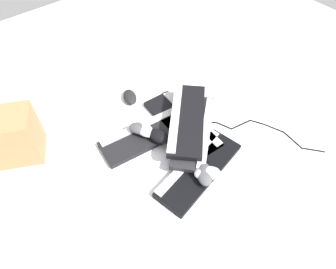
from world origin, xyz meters
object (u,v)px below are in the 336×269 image
object	(u,v)px
mouse_5	(205,174)
cardboard_box	(7,137)
keyboard_2	(147,135)
mouse_4	(144,130)
keyboard_4	(187,119)
keyboard_0	(199,169)
keyboard_1	(182,124)
mouse_3	(158,136)
keyboard_3	(194,131)
mouse_2	(207,173)
mouse_1	(141,129)
mouse_0	(130,97)

from	to	relation	value
mouse_5	cardboard_box	world-z (taller)	cardboard_box
keyboard_2	mouse_4	distance (m)	0.04
keyboard_4	cardboard_box	bearing A→B (deg)	-118.48
keyboard_0	keyboard_1	size ratio (longest dim) A/B	1.03
mouse_3	cardboard_box	xyz separation A→B (m)	(-0.35, -0.53, 0.07)
keyboard_0	keyboard_3	bearing A→B (deg)	144.06
keyboard_1	keyboard_2	world-z (taller)	same
cardboard_box	keyboard_0	bearing A→B (deg)	44.51
keyboard_1	mouse_2	xyz separation A→B (m)	(0.29, -0.12, 0.04)
keyboard_4	keyboard_2	bearing A→B (deg)	-115.30
mouse_3	mouse_1	bearing A→B (deg)	-170.82
mouse_1	mouse_5	size ratio (longest dim) A/B	1.00
mouse_3	cardboard_box	size ratio (longest dim) A/B	0.44
keyboard_3	mouse_5	distance (m)	0.24
keyboard_0	mouse_4	distance (m)	0.31
keyboard_3	mouse_1	distance (m)	0.25
mouse_5	mouse_4	bearing A→B (deg)	-134.50
keyboard_1	mouse_1	bearing A→B (deg)	-111.54
keyboard_1	mouse_5	size ratio (longest dim) A/B	4.07
keyboard_4	mouse_0	world-z (taller)	keyboard_4
mouse_4	mouse_5	size ratio (longest dim) A/B	1.00
keyboard_1	mouse_1	world-z (taller)	mouse_1
keyboard_1	mouse_5	distance (m)	0.32
keyboard_3	mouse_3	xyz separation A→B (m)	(-0.08, -0.15, 0.01)
mouse_0	mouse_2	bearing A→B (deg)	18.62
keyboard_4	mouse_3	world-z (taller)	keyboard_4
keyboard_4	mouse_3	size ratio (longest dim) A/B	3.80
keyboard_3	mouse_0	size ratio (longest dim) A/B	3.94
keyboard_1	mouse_0	world-z (taller)	mouse_0
mouse_2	mouse_5	world-z (taller)	same
mouse_1	mouse_4	xyz separation A→B (m)	(0.02, 0.01, 0.00)
mouse_0	mouse_3	distance (m)	0.32
keyboard_3	mouse_1	xyz separation A→B (m)	(-0.16, -0.19, 0.01)
keyboard_0	cardboard_box	bearing A→B (deg)	-135.49
mouse_3	mouse_4	size ratio (longest dim) A/B	1.00
keyboard_0	mouse_0	size ratio (longest dim) A/B	4.19
keyboard_0	mouse_5	world-z (taller)	mouse_5
keyboard_4	mouse_1	world-z (taller)	keyboard_4
mouse_1	keyboard_3	bearing A→B (deg)	14.81
mouse_0	mouse_5	size ratio (longest dim) A/B	1.00
keyboard_0	mouse_3	world-z (taller)	mouse_3
mouse_0	mouse_2	world-z (taller)	mouse_2
keyboard_2	mouse_3	bearing A→B (deg)	18.34
mouse_2	mouse_1	bearing A→B (deg)	133.59
mouse_3	mouse_5	size ratio (longest dim) A/B	1.00
keyboard_0	cardboard_box	distance (m)	0.82
mouse_1	mouse_3	world-z (taller)	same
keyboard_2	mouse_1	distance (m)	0.05
keyboard_1	mouse_5	world-z (taller)	mouse_5
mouse_0	mouse_1	bearing A→B (deg)	-1.71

